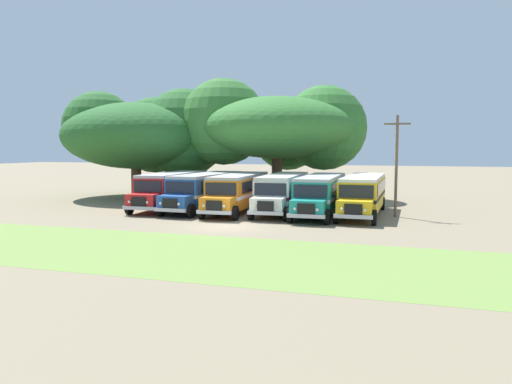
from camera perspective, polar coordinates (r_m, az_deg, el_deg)
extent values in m
plane|color=#84755B|center=(30.71, -3.50, -3.96)|extent=(220.00, 220.00, 0.00)
cube|color=olive|center=(23.58, -10.55, -6.81)|extent=(80.00, 9.08, 0.01)
cube|color=red|center=(40.95, -9.49, 0.45)|extent=(2.97, 9.32, 2.10)
cube|color=white|center=(40.96, -9.48, 0.21)|extent=(3.00, 9.34, 0.24)
cube|color=black|center=(40.68, -7.69, 1.15)|extent=(0.45, 7.99, 0.80)
cube|color=black|center=(41.71, -10.92, 1.20)|extent=(0.45, 7.99, 0.80)
cube|color=#B2B2B7|center=(40.87, -9.51, 2.07)|extent=(2.88, 9.21, 0.22)
cube|color=red|center=(36.25, -12.91, -1.05)|extent=(2.27, 1.51, 1.05)
cube|color=black|center=(35.60, -13.46, -1.13)|extent=(1.10, 0.16, 0.70)
cube|color=#B7B7BC|center=(35.61, -13.48, -1.83)|extent=(2.41, 0.32, 0.24)
cube|color=black|center=(36.75, -12.46, 0.65)|extent=(2.20, 0.17, 0.84)
cube|color=white|center=(45.19, -7.09, 0.78)|extent=(0.90, 0.11, 1.30)
sphere|color=#EAE5C6|center=(35.23, -12.49, -1.18)|extent=(0.20, 0.20, 0.20)
sphere|color=#EAE5C6|center=(35.89, -14.48, -1.10)|extent=(0.20, 0.20, 0.20)
cylinder|color=black|center=(35.86, -11.12, -1.93)|extent=(0.33, 1.01, 1.00)
cylinder|color=black|center=(36.96, -14.47, -1.78)|extent=(0.33, 1.01, 1.00)
cylinder|color=black|center=(43.34, -6.39, -0.65)|extent=(0.33, 1.01, 1.00)
cylinder|color=black|center=(44.26, -9.29, -0.57)|extent=(0.33, 1.01, 1.00)
cube|color=#23519E|center=(39.36, -5.68, 0.30)|extent=(2.74, 9.26, 2.10)
cube|color=silver|center=(39.38, -5.68, 0.06)|extent=(2.77, 9.28, 0.24)
cube|color=black|center=(39.09, -3.81, 1.02)|extent=(0.25, 8.00, 0.80)
cube|color=black|center=(40.14, -7.16, 1.10)|extent=(0.25, 8.00, 0.80)
cube|color=#B2B2B7|center=(39.28, -5.70, 1.99)|extent=(2.66, 9.16, 0.22)
cube|color=#23519E|center=(34.70, -9.35, -1.26)|extent=(2.24, 1.46, 1.05)
cube|color=black|center=(34.05, -9.95, -1.35)|extent=(1.10, 0.13, 0.70)
cube|color=#B7B7BC|center=(34.07, -9.97, -2.07)|extent=(2.40, 0.26, 0.24)
cube|color=black|center=(35.19, -8.86, 0.51)|extent=(2.20, 0.12, 0.84)
cube|color=silver|center=(43.59, -3.13, 0.65)|extent=(0.90, 0.08, 1.30)
sphere|color=#EAE5C6|center=(33.68, -8.95, -1.40)|extent=(0.20, 0.20, 0.20)
sphere|color=#EAE5C6|center=(34.36, -11.01, -1.31)|extent=(0.20, 0.20, 0.20)
cylinder|color=black|center=(34.30, -7.50, -2.19)|extent=(0.31, 1.01, 1.00)
cylinder|color=black|center=(35.43, -10.97, -2.01)|extent=(0.31, 1.01, 1.00)
cylinder|color=black|center=(41.74, -2.45, -0.85)|extent=(0.31, 1.01, 1.00)
cylinder|color=black|center=(42.68, -5.44, -0.73)|extent=(0.31, 1.01, 1.00)
cube|color=orange|center=(38.10, -1.93, 0.17)|extent=(3.05, 9.33, 2.10)
cube|color=white|center=(38.11, -1.93, -0.09)|extent=(3.08, 9.36, 0.24)
cube|color=black|center=(38.01, 0.04, 0.91)|extent=(0.52, 7.99, 0.80)
cube|color=black|center=(38.71, -3.61, 0.98)|extent=(0.52, 7.99, 0.80)
cube|color=#B2B2B7|center=(38.01, -1.93, 1.91)|extent=(2.97, 9.23, 0.22)
cube|color=orange|center=(33.12, -4.47, -1.51)|extent=(2.28, 1.53, 1.05)
cube|color=black|center=(32.42, -4.89, -1.61)|extent=(1.10, 0.17, 0.70)
cube|color=#B7B7BC|center=(32.43, -4.90, -2.38)|extent=(2.41, 0.34, 0.24)
cube|color=black|center=(33.65, -4.12, 0.35)|extent=(2.20, 0.19, 0.84)
cube|color=white|center=(42.55, -0.20, 0.55)|extent=(0.90, 0.11, 1.30)
sphere|color=#EAE5C6|center=(32.15, -3.74, -1.66)|extent=(0.20, 0.20, 0.20)
sphere|color=#EAE5C6|center=(32.60, -6.08, -1.58)|extent=(0.20, 0.20, 0.20)
cylinder|color=black|center=(32.91, -2.43, -2.46)|extent=(0.34, 1.02, 1.00)
cylinder|color=black|center=(33.67, -6.35, -2.32)|extent=(0.34, 1.02, 1.00)
cylinder|color=black|center=(40.78, 0.87, -0.98)|extent=(0.34, 1.02, 1.00)
cylinder|color=black|center=(41.40, -2.37, -0.90)|extent=(0.34, 1.02, 1.00)
cube|color=silver|center=(37.79, 3.22, 0.12)|extent=(3.01, 9.33, 2.10)
cube|color=maroon|center=(37.81, 3.21, -0.13)|extent=(3.04, 9.35, 0.24)
cube|color=black|center=(37.82, 5.20, 0.87)|extent=(0.49, 7.99, 0.80)
cube|color=black|center=(38.31, 1.44, 0.95)|extent=(0.49, 7.99, 0.80)
cube|color=beige|center=(37.71, 3.22, 1.88)|extent=(2.93, 9.22, 0.22)
cube|color=silver|center=(32.69, 1.40, -1.58)|extent=(2.28, 1.52, 1.05)
cube|color=black|center=(31.97, 1.10, -1.69)|extent=(1.10, 0.16, 0.70)
cube|color=#B7B7BC|center=(31.98, 1.08, -2.46)|extent=(2.41, 0.33, 0.24)
cube|color=black|center=(33.23, 1.67, 0.30)|extent=(2.20, 0.18, 0.84)
cube|color=maroon|center=(42.32, 4.43, 0.51)|extent=(0.90, 0.11, 1.30)
sphere|color=#EAE5C6|center=(31.77, 2.31, -1.74)|extent=(0.20, 0.20, 0.20)
sphere|color=#EAE5C6|center=(32.09, -0.14, -1.66)|extent=(0.20, 0.20, 0.20)
cylinder|color=black|center=(32.60, 3.50, -2.54)|extent=(0.34, 1.01, 1.00)
cylinder|color=black|center=(33.14, -0.59, -2.41)|extent=(0.34, 1.01, 1.00)
cylinder|color=black|center=(40.63, 5.69, -1.03)|extent=(0.34, 1.01, 1.00)
cylinder|color=black|center=(41.06, 2.38, -0.95)|extent=(0.34, 1.01, 1.00)
cube|color=teal|center=(36.57, 7.58, -0.08)|extent=(2.70, 9.25, 2.10)
cube|color=white|center=(36.59, 7.57, -0.35)|extent=(2.73, 9.27, 0.24)
cube|color=black|center=(36.65, 9.62, 0.68)|extent=(0.21, 8.00, 0.80)
cube|color=black|center=(37.04, 5.72, 0.78)|extent=(0.21, 8.00, 0.80)
cube|color=#B2B2B7|center=(36.49, 7.60, 1.73)|extent=(2.61, 9.15, 0.22)
cube|color=teal|center=(31.43, 6.07, -1.88)|extent=(2.23, 1.45, 1.05)
cube|color=black|center=(30.70, 5.82, -2.00)|extent=(1.10, 0.12, 0.70)
cube|color=#B7B7BC|center=(30.72, 5.80, -2.80)|extent=(2.40, 0.25, 0.24)
cube|color=black|center=(31.98, 6.31, 0.08)|extent=(2.20, 0.11, 0.84)
cube|color=white|center=(41.14, 8.57, 0.33)|extent=(0.90, 0.08, 1.30)
sphere|color=#EAE5C6|center=(30.54, 7.10, -2.05)|extent=(0.20, 0.20, 0.20)
sphere|color=#EAE5C6|center=(30.79, 4.53, -1.97)|extent=(0.20, 0.20, 0.20)
cylinder|color=black|center=(31.41, 8.25, -2.88)|extent=(0.30, 1.01, 1.00)
cylinder|color=black|center=(31.83, 3.97, -2.73)|extent=(0.30, 1.01, 1.00)
cylinder|color=black|center=(39.48, 9.95, -1.27)|extent=(0.30, 1.01, 1.00)
cylinder|color=black|center=(39.82, 6.52, -1.17)|extent=(0.30, 1.01, 1.00)
cube|color=yellow|center=(36.82, 12.35, -0.12)|extent=(2.57, 9.22, 2.10)
cube|color=black|center=(36.84, 12.34, -0.38)|extent=(2.60, 9.24, 0.24)
cube|color=black|center=(36.97, 14.37, 0.63)|extent=(0.10, 8.00, 0.80)
cube|color=black|center=(37.22, 10.47, 0.74)|extent=(0.10, 8.00, 0.80)
cube|color=silver|center=(36.74, 12.38, 1.68)|extent=(2.49, 9.12, 0.22)
cube|color=yellow|center=(31.64, 11.36, -1.91)|extent=(2.21, 1.42, 1.05)
cube|color=black|center=(30.90, 11.20, -2.02)|extent=(1.10, 0.11, 0.70)
cube|color=#B7B7BC|center=(30.92, 11.18, -2.82)|extent=(2.40, 0.22, 0.24)
cube|color=black|center=(32.19, 11.54, 0.04)|extent=(2.20, 0.08, 0.84)
cube|color=black|center=(41.41, 12.99, 0.29)|extent=(0.90, 0.07, 1.30)
sphere|color=#EAE5C6|center=(30.78, 12.49, -2.08)|extent=(0.20, 0.20, 0.20)
sphere|color=#EAE5C6|center=(30.94, 9.90, -1.99)|extent=(0.20, 0.20, 0.20)
cylinder|color=black|center=(31.69, 13.53, -2.90)|extent=(0.29, 1.00, 1.00)
cylinder|color=black|center=(31.96, 9.23, -2.75)|extent=(0.29, 1.00, 1.00)
cylinder|color=black|center=(39.81, 14.48, -1.30)|extent=(0.29, 1.00, 1.00)
cylinder|color=black|center=(40.02, 11.04, -1.20)|extent=(0.29, 1.00, 1.00)
cylinder|color=brown|center=(46.83, 2.43, 2.00)|extent=(0.99, 0.99, 4.58)
ellipsoid|color=#33702D|center=(46.80, 2.45, 7.44)|extent=(14.63, 15.30, 5.76)
sphere|color=#33702D|center=(47.62, 7.92, 7.37)|extent=(8.05, 8.05, 8.05)
sphere|color=#33702D|center=(46.92, -3.76, 8.11)|extent=(8.13, 8.13, 8.13)
sphere|color=#33702D|center=(50.77, 3.68, 6.59)|extent=(7.16, 7.16, 7.16)
cylinder|color=brown|center=(49.84, -13.69, 1.49)|extent=(0.99, 0.99, 3.61)
ellipsoid|color=#286028|center=(49.76, -13.80, 6.34)|extent=(14.41, 13.18, 6.43)
sphere|color=#286028|center=(49.29, -8.29, 6.81)|extent=(8.63, 8.63, 8.63)
sphere|color=#286028|center=(50.76, -17.70, 7.13)|extent=(7.04, 7.04, 7.04)
sphere|color=#286028|center=(53.09, -11.62, 6.46)|extent=(7.89, 7.89, 7.89)
cylinder|color=brown|center=(35.81, 15.95, 2.87)|extent=(0.20, 0.20, 7.11)
cube|color=brown|center=(35.83, 16.07, 7.60)|extent=(1.80, 0.12, 0.12)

